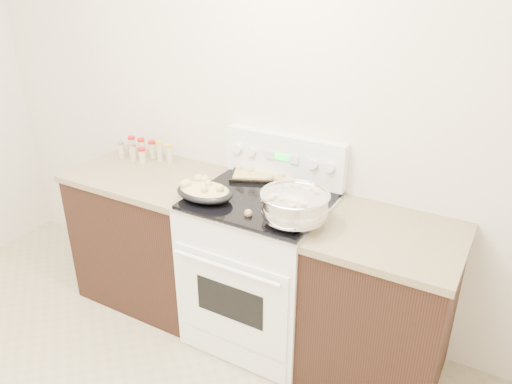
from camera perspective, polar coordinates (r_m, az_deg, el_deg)
The scene contains 9 objects.
counter_left at distance 3.44m, azimuth -11.65°, elevation -4.78°, with size 0.93×0.67×0.92m.
counter_right at distance 2.81m, azimuth 14.01°, elevation -12.70°, with size 0.73×0.67×0.92m.
kitchen_range at distance 3.00m, azimuth 0.52°, elevation -8.41°, with size 0.78×0.73×1.22m.
mixing_bowl at distance 2.50m, azimuth 4.43°, elevation -1.72°, with size 0.45×0.45×0.21m.
roasting_pan at distance 2.76m, azimuth -5.95°, elevation 0.12°, with size 0.34×0.24×0.11m.
baking_sheet at distance 3.04m, azimuth 1.11°, elevation 2.21°, with size 0.46×0.40×0.06m.
wooden_spoon at distance 2.59m, azimuth -0.00°, elevation -2.35°, with size 0.20×0.20×0.04m.
blue_ladle at distance 2.47m, azimuth 4.88°, elevation -3.44°, with size 0.11×0.26×0.10m.
spice_jars at distance 3.43m, azimuth -12.71°, elevation 4.69°, with size 0.38×0.15×0.13m.
Camera 1 is at (1.56, -0.75, 2.17)m, focal length 35.00 mm.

